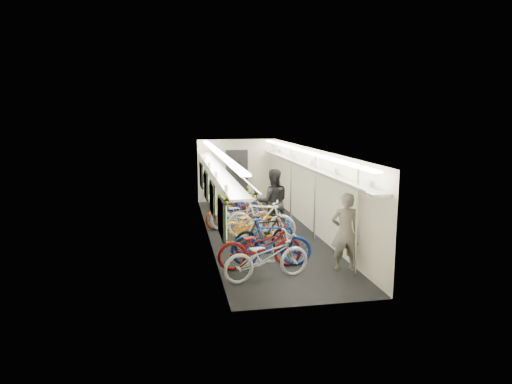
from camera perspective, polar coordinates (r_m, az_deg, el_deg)
name	(u,v)px	position (r m, az deg, el deg)	size (l,w,h in m)	color
train_car_shell	(245,173)	(13.35, -1.44, 2.39)	(10.00, 10.00, 10.00)	black
bicycle_0	(267,257)	(9.41, 1.34, -8.08)	(0.65, 1.87, 0.98)	silver
bicycle_1	(271,242)	(10.21, 1.89, -6.33)	(0.51, 1.82, 1.09)	navy
bicycle_2	(260,246)	(10.09, 0.54, -6.78)	(0.67, 1.91, 1.01)	maroon
bicycle_3	(265,234)	(11.10, 1.11, -5.31)	(0.46, 1.63, 0.98)	black
bicycle_4	(250,224)	(12.22, -0.72, -3.96)	(0.63, 1.80, 0.95)	orange
bicycle_5	(261,219)	(12.27, 0.62, -3.43)	(0.54, 1.90, 1.14)	silver
bicycle_6	(242,215)	(13.14, -1.76, -2.90)	(0.65, 1.86, 0.98)	#B9BBBE
bicycle_7	(246,214)	(13.27, -1.20, -2.80)	(0.46, 1.62, 0.97)	navy
bicycle_8	(234,212)	(13.64, -2.79, -2.52)	(0.63, 1.80, 0.94)	#922E0F
bicycle_9	(245,203)	(14.82, -1.35, -1.38)	(0.48, 1.69, 1.01)	black
bicycle_10	(236,199)	(15.70, -2.56, -0.83)	(0.64, 1.85, 0.97)	#D2E315
passenger_near	(345,232)	(10.08, 11.05, -4.88)	(0.63, 0.41, 1.72)	gray
passenger_mid	(273,202)	(12.77, 2.14, -1.25)	(0.91, 0.71, 1.86)	black
backpack	(364,211)	(10.19, 13.34, -2.37)	(0.26, 0.14, 0.38)	red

